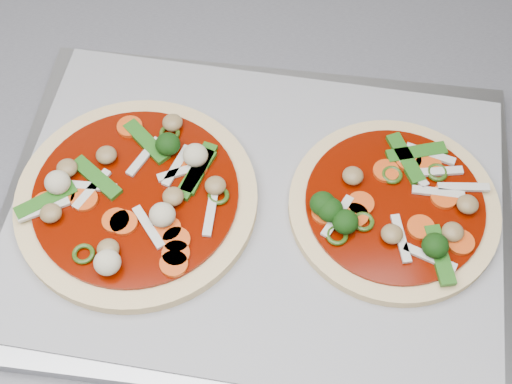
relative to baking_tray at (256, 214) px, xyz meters
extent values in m
cube|color=gray|center=(0.00, 0.00, 0.00)|extent=(0.55, 0.45, 0.02)
cube|color=gray|center=(0.00, 0.00, 0.01)|extent=(0.53, 0.44, 0.00)
cylinder|color=#D5B879|center=(-0.11, 0.02, 0.02)|extent=(0.30, 0.30, 0.01)
cylinder|color=#6E0B00|center=(-0.11, 0.02, 0.02)|extent=(0.25, 0.25, 0.00)
cube|color=#225E17|center=(-0.19, 0.02, 0.03)|extent=(0.06, 0.04, 0.00)
cylinder|color=#CB4517|center=(-0.18, 0.02, 0.03)|extent=(0.03, 0.03, 0.00)
cube|color=beige|center=(-0.15, 0.03, 0.03)|extent=(0.04, 0.04, 0.00)
ellipsoid|color=olive|center=(-0.14, 0.06, 0.03)|extent=(0.02, 0.02, 0.01)
cylinder|color=#CB4517|center=(-0.05, 0.04, 0.03)|extent=(0.04, 0.04, 0.00)
ellipsoid|color=#BCB395|center=(-0.05, 0.05, 0.04)|extent=(0.03, 0.03, 0.02)
ellipsoid|color=#BCB395|center=(-0.13, -0.05, 0.04)|extent=(0.03, 0.03, 0.02)
torus|color=#274410|center=(-0.16, -0.04, 0.03)|extent=(0.03, 0.03, 0.00)
ellipsoid|color=olive|center=(-0.13, -0.04, 0.03)|extent=(0.03, 0.03, 0.01)
ellipsoid|color=olive|center=(-0.19, 0.00, 0.03)|extent=(0.02, 0.02, 0.01)
cylinder|color=#CB4517|center=(-0.19, 0.02, 0.03)|extent=(0.03, 0.03, 0.00)
cylinder|color=#CB4517|center=(-0.11, 0.09, 0.03)|extent=(0.03, 0.03, 0.00)
ellipsoid|color=olive|center=(-0.17, 0.05, 0.03)|extent=(0.03, 0.03, 0.01)
cube|color=#225E17|center=(-0.10, 0.07, 0.03)|extent=(0.04, 0.06, 0.00)
ellipsoid|color=olive|center=(-0.07, 0.09, 0.03)|extent=(0.02, 0.02, 0.01)
ellipsoid|color=#BCB395|center=(-0.09, -0.01, 0.04)|extent=(0.03, 0.03, 0.02)
ellipsoid|color=olive|center=(-0.08, 0.01, 0.03)|extent=(0.03, 0.03, 0.01)
cylinder|color=#CB4517|center=(-0.12, -0.01, 0.03)|extent=(0.03, 0.03, 0.00)
cube|color=beige|center=(-0.15, 0.03, 0.03)|extent=(0.05, 0.02, 0.00)
cylinder|color=#CB4517|center=(-0.08, -0.06, 0.03)|extent=(0.03, 0.03, 0.00)
cylinder|color=#CB4517|center=(-0.16, 0.02, 0.03)|extent=(0.03, 0.03, 0.00)
cube|color=beige|center=(-0.19, 0.01, 0.03)|extent=(0.05, 0.02, 0.00)
cylinder|color=#CB4517|center=(-0.08, -0.05, 0.03)|extent=(0.03, 0.03, 0.00)
cube|color=#225E17|center=(-0.05, 0.03, 0.03)|extent=(0.04, 0.06, 0.00)
torus|color=#274410|center=(-0.08, 0.08, 0.03)|extent=(0.03, 0.03, 0.00)
cylinder|color=#CB4517|center=(-0.08, -0.02, 0.03)|extent=(0.03, 0.03, 0.00)
cylinder|color=#CB4517|center=(-0.13, -0.01, 0.03)|extent=(0.03, 0.03, 0.00)
cube|color=beige|center=(-0.10, -0.02, 0.03)|extent=(0.03, 0.05, 0.00)
cube|color=beige|center=(-0.10, 0.06, 0.03)|extent=(0.04, 0.04, 0.00)
cube|color=#225E17|center=(-0.15, 0.04, 0.03)|extent=(0.05, 0.05, 0.00)
cylinder|color=#CB4517|center=(-0.07, -0.04, 0.03)|extent=(0.03, 0.03, 0.00)
cube|color=beige|center=(-0.07, 0.04, 0.03)|extent=(0.03, 0.05, 0.00)
ellipsoid|color=#173C0D|center=(-0.08, 0.06, 0.04)|extent=(0.03, 0.03, 0.02)
cube|color=#225E17|center=(-0.05, 0.04, 0.03)|extent=(0.04, 0.06, 0.00)
cube|color=beige|center=(-0.07, 0.04, 0.03)|extent=(0.05, 0.02, 0.00)
ellipsoid|color=#BCB395|center=(-0.18, 0.03, 0.04)|extent=(0.03, 0.03, 0.02)
ellipsoid|color=olive|center=(-0.04, 0.02, 0.03)|extent=(0.03, 0.03, 0.01)
cube|color=beige|center=(-0.04, -0.01, 0.03)|extent=(0.02, 0.05, 0.00)
torus|color=#274410|center=(-0.03, 0.01, 0.03)|extent=(0.03, 0.03, 0.00)
cylinder|color=#D5B879|center=(0.13, -0.02, 0.02)|extent=(0.27, 0.27, 0.01)
cylinder|color=#6E0B00|center=(0.13, -0.02, 0.02)|extent=(0.22, 0.22, 0.00)
cube|color=beige|center=(0.17, 0.01, 0.03)|extent=(0.05, 0.01, 0.00)
cube|color=beige|center=(0.14, -0.08, 0.03)|extent=(0.04, 0.03, 0.00)
cylinder|color=#CB4517|center=(0.09, -0.01, 0.03)|extent=(0.03, 0.03, 0.00)
cylinder|color=#CB4517|center=(0.17, 0.02, 0.03)|extent=(0.03, 0.03, 0.00)
ellipsoid|color=olive|center=(0.12, -0.05, 0.03)|extent=(0.02, 0.02, 0.01)
cylinder|color=#CB4517|center=(0.14, -0.04, 0.03)|extent=(0.03, 0.03, 0.00)
cube|color=beige|center=(0.12, -0.05, 0.03)|extent=(0.01, 0.05, 0.00)
ellipsoid|color=olive|center=(0.17, -0.05, 0.03)|extent=(0.03, 0.03, 0.01)
cube|color=#225E17|center=(0.15, -0.07, 0.03)|extent=(0.02, 0.06, 0.00)
cylinder|color=#CB4517|center=(0.15, 0.03, 0.03)|extent=(0.03, 0.03, 0.00)
cube|color=beige|center=(0.17, -0.01, 0.03)|extent=(0.05, 0.02, 0.00)
cube|color=beige|center=(0.15, 0.02, 0.03)|extent=(0.03, 0.05, 0.00)
cylinder|color=#CB4517|center=(0.12, 0.02, 0.03)|extent=(0.04, 0.04, 0.00)
ellipsoid|color=#173C0D|center=(0.08, -0.04, 0.03)|extent=(0.03, 0.03, 0.02)
ellipsoid|color=olive|center=(0.09, 0.01, 0.03)|extent=(0.03, 0.03, 0.01)
ellipsoid|color=olive|center=(0.19, -0.03, 0.03)|extent=(0.03, 0.03, 0.01)
torus|color=#274410|center=(0.09, -0.03, 0.03)|extent=(0.02, 0.02, 0.00)
cylinder|color=#CB4517|center=(0.18, -0.06, 0.03)|extent=(0.03, 0.03, 0.00)
torus|color=#274410|center=(0.17, 0.01, 0.03)|extent=(0.03, 0.03, 0.00)
cube|color=beige|center=(0.17, 0.03, 0.03)|extent=(0.05, 0.03, 0.00)
ellipsoid|color=#173C0D|center=(0.15, -0.07, 0.03)|extent=(0.03, 0.03, 0.02)
ellipsoid|color=#173C0D|center=(0.06, -0.02, 0.03)|extent=(0.03, 0.03, 0.02)
torus|color=#274410|center=(0.13, 0.01, 0.03)|extent=(0.03, 0.03, 0.00)
cylinder|color=#CB4517|center=(0.06, -0.02, 0.03)|extent=(0.03, 0.03, 0.00)
cylinder|color=#CB4517|center=(0.09, -0.03, 0.03)|extent=(0.03, 0.03, 0.00)
cube|color=#225E17|center=(0.16, 0.04, 0.03)|extent=(0.06, 0.02, 0.00)
cube|color=beige|center=(0.19, -0.01, 0.03)|extent=(0.05, 0.01, 0.00)
cube|color=beige|center=(0.07, -0.03, 0.03)|extent=(0.04, 0.04, 0.00)
cube|color=#225E17|center=(0.15, 0.03, 0.03)|extent=(0.03, 0.06, 0.00)
torus|color=#274410|center=(0.07, -0.04, 0.03)|extent=(0.03, 0.03, 0.00)
cylinder|color=#CB4517|center=(0.17, -0.02, 0.03)|extent=(0.03, 0.03, 0.00)
ellipsoid|color=#173C0D|center=(0.06, -0.02, 0.03)|extent=(0.03, 0.03, 0.02)
camera|label=1|loc=(-0.04, -0.33, 0.59)|focal=50.00mm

